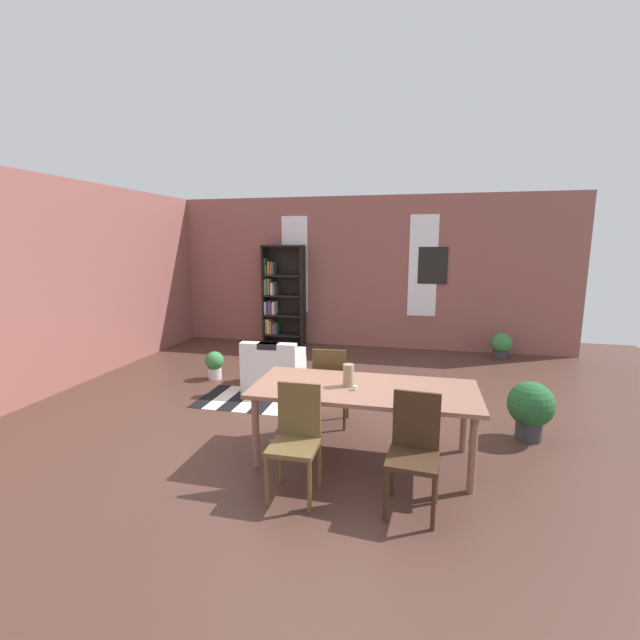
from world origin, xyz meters
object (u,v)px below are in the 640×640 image
Objects in this scene: dining_chair_far_left at (330,384)px; potted_plant_window at (215,364)px; potted_plant_by_shelf at (501,345)px; potted_plant_corner at (531,407)px; dining_table at (364,394)px; armchair_white at (274,370)px; vase_on_table at (348,375)px; dining_chair_near_left at (296,436)px; bookshelf_tall at (281,296)px; dining_chair_near_right at (414,448)px.

dining_chair_far_left is 2.54m from potted_plant_window.
potted_plant_by_shelf is 3.56m from potted_plant_corner.
armchair_white is (-1.56, 1.83, -0.40)m from dining_table.
vase_on_table is at bearing -155.99° from potted_plant_corner.
dining_table is 0.88m from dining_chair_near_left.
dining_table is 4.89× the size of potted_plant_window.
dining_chair_near_left is 2.70m from potted_plant_corner.
vase_on_table is at bearing -39.54° from potted_plant_window.
armchair_white is 1.29× the size of potted_plant_corner.
armchair_white is (0.79, -2.76, -0.75)m from bookshelf_tall.
potted_plant_by_shelf is (1.51, 5.09, -0.25)m from dining_chair_near_right.
armchair_white is (-1.08, 1.12, -0.23)m from dining_chair_far_left.
dining_chair_near_left is 0.98m from dining_chair_near_right.
potted_plant_corner is at bearing -16.84° from armchair_white.
dining_chair_near_left is at bearing -144.99° from potted_plant_corner.
bookshelf_tall reaches higher than dining_chair_far_left.
bookshelf_tall reaches higher than dining_chair_near_right.
armchair_white reaches higher than potted_plant_corner.
dining_table is at bearing -154.07° from potted_plant_corner.
dining_chair_far_left is at bearing -45.95° from armchair_white.
armchair_white is at bearing -11.34° from potted_plant_window.
potted_plant_corner is at bearing 35.01° from dining_chair_near_left.
bookshelf_tall is 3.20× the size of potted_plant_corner.
potted_plant_window is (-3.12, 2.75, -0.26)m from dining_chair_near_right.
dining_table reaches higher than potted_plant_corner.
dining_chair_near_left is at bearing -90.21° from dining_chair_far_left.
dining_table is 2.57× the size of armchair_white.
dining_table is 4.84m from potted_plant_by_shelf.
potted_plant_corner is 4.51m from potted_plant_window.
dining_table is at bearing -37.82° from potted_plant_window.
bookshelf_tall is 4.44m from potted_plant_by_shelf.
bookshelf_tall reaches higher than dining_chair_near_left.
bookshelf_tall is at bearing 115.59° from vase_on_table.
armchair_white is at bearing 129.06° from dining_chair_near_right.
bookshelf_tall reaches higher than potted_plant_by_shelf.
armchair_white is at bearing -144.47° from potted_plant_by_shelf.
dining_chair_near_right is at bearing -50.94° from armchair_white.
potted_plant_by_shelf is at bearing 55.80° from dining_chair_far_left.
bookshelf_tall reaches higher than vase_on_table.
dining_chair_near_right is at bearing -55.13° from dining_table.
dining_chair_near_left is at bearing 179.98° from dining_chair_near_right.
dining_chair_far_left is 0.46× the size of bookshelf_tall.
dining_table is 1.93m from potted_plant_corner.
armchair_white is at bearing 127.60° from vase_on_table.
dining_table is 4.42× the size of potted_plant_by_shelf.
potted_plant_by_shelf is (2.01, 4.38, -0.41)m from dining_table.
potted_plant_by_shelf is at bearing 63.68° from vase_on_table.
dining_chair_far_left is (-0.33, 0.71, -0.35)m from vase_on_table.
dining_chair_near_right is at bearing -0.02° from dining_chair_near_left.
dining_chair_far_left is 1.42m from dining_chair_near_left.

